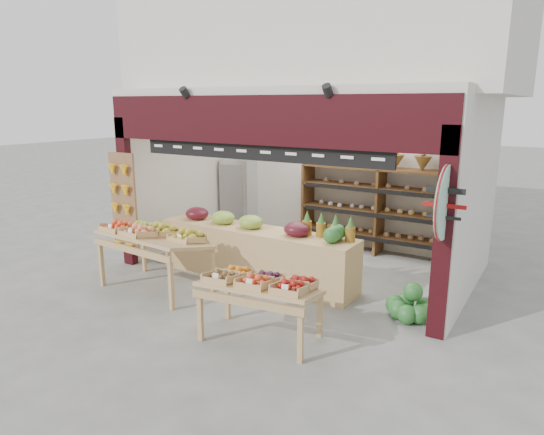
{
  "coord_description": "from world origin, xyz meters",
  "views": [
    {
      "loc": [
        3.94,
        -6.94,
        2.89
      ],
      "look_at": [
        -0.21,
        -0.2,
        1.01
      ],
      "focal_mm": 32.0,
      "sensor_mm": 36.0,
      "label": 1
    }
  ],
  "objects_px": {
    "refrigerator": "(240,196)",
    "cardboard_stack": "(260,239)",
    "display_table_left": "(151,235)",
    "display_table_right": "(260,284)",
    "mid_counter": "(255,252)",
    "watermelon_pile": "(409,306)",
    "back_shelving": "(381,192)"
  },
  "relations": [
    {
      "from": "cardboard_stack",
      "to": "display_table_left",
      "type": "height_order",
      "value": "display_table_left"
    },
    {
      "from": "refrigerator",
      "to": "watermelon_pile",
      "type": "bearing_deg",
      "value": -39.22
    },
    {
      "from": "back_shelving",
      "to": "display_table_left",
      "type": "distance_m",
      "value": 4.4
    },
    {
      "from": "mid_counter",
      "to": "display_table_right",
      "type": "xyz_separation_m",
      "value": [
        1.22,
        -1.74,
        0.25
      ]
    },
    {
      "from": "display_table_right",
      "to": "watermelon_pile",
      "type": "xyz_separation_m",
      "value": [
        1.41,
        1.58,
        -0.56
      ]
    },
    {
      "from": "display_table_left",
      "to": "display_table_right",
      "type": "height_order",
      "value": "display_table_left"
    },
    {
      "from": "back_shelving",
      "to": "mid_counter",
      "type": "bearing_deg",
      "value": -116.98
    },
    {
      "from": "cardboard_stack",
      "to": "display_table_left",
      "type": "relative_size",
      "value": 0.54
    },
    {
      "from": "cardboard_stack",
      "to": "display_table_right",
      "type": "relative_size",
      "value": 0.64
    },
    {
      "from": "mid_counter",
      "to": "watermelon_pile",
      "type": "xyz_separation_m",
      "value": [
        2.63,
        -0.16,
        -0.31
      ]
    },
    {
      "from": "back_shelving",
      "to": "mid_counter",
      "type": "height_order",
      "value": "back_shelving"
    },
    {
      "from": "display_table_left",
      "to": "display_table_right",
      "type": "xyz_separation_m",
      "value": [
        2.45,
        -0.59,
        -0.13
      ]
    },
    {
      "from": "display_table_left",
      "to": "cardboard_stack",
      "type": "bearing_deg",
      "value": 81.85
    },
    {
      "from": "mid_counter",
      "to": "display_table_right",
      "type": "distance_m",
      "value": 2.14
    },
    {
      "from": "refrigerator",
      "to": "cardboard_stack",
      "type": "xyz_separation_m",
      "value": [
        1.17,
        -0.95,
        -0.62
      ]
    },
    {
      "from": "back_shelving",
      "to": "display_table_left",
      "type": "relative_size",
      "value": 1.77
    },
    {
      "from": "cardboard_stack",
      "to": "mid_counter",
      "type": "height_order",
      "value": "mid_counter"
    },
    {
      "from": "refrigerator",
      "to": "display_table_right",
      "type": "relative_size",
      "value": 1.09
    },
    {
      "from": "mid_counter",
      "to": "refrigerator",
      "type": "bearing_deg",
      "value": 130.01
    },
    {
      "from": "watermelon_pile",
      "to": "back_shelving",
      "type": "bearing_deg",
      "value": 117.63
    },
    {
      "from": "back_shelving",
      "to": "display_table_right",
      "type": "height_order",
      "value": "back_shelving"
    },
    {
      "from": "refrigerator",
      "to": "display_table_left",
      "type": "distance_m",
      "value": 3.64
    },
    {
      "from": "back_shelving",
      "to": "cardboard_stack",
      "type": "distance_m",
      "value": 2.55
    },
    {
      "from": "display_table_left",
      "to": "watermelon_pile",
      "type": "xyz_separation_m",
      "value": [
        3.85,
        0.99,
        -0.69
      ]
    },
    {
      "from": "back_shelving",
      "to": "display_table_left",
      "type": "bearing_deg",
      "value": -124.46
    },
    {
      "from": "cardboard_stack",
      "to": "watermelon_pile",
      "type": "relative_size",
      "value": 1.5
    },
    {
      "from": "cardboard_stack",
      "to": "mid_counter",
      "type": "distance_m",
      "value": 1.7
    },
    {
      "from": "back_shelving",
      "to": "watermelon_pile",
      "type": "distance_m",
      "value": 3.15
    },
    {
      "from": "cardboard_stack",
      "to": "watermelon_pile",
      "type": "height_order",
      "value": "cardboard_stack"
    },
    {
      "from": "display_table_right",
      "to": "display_table_left",
      "type": "bearing_deg",
      "value": 166.41
    },
    {
      "from": "back_shelving",
      "to": "refrigerator",
      "type": "distance_m",
      "value": 3.3
    },
    {
      "from": "display_table_left",
      "to": "mid_counter",
      "type": "bearing_deg",
      "value": 43.11
    }
  ]
}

